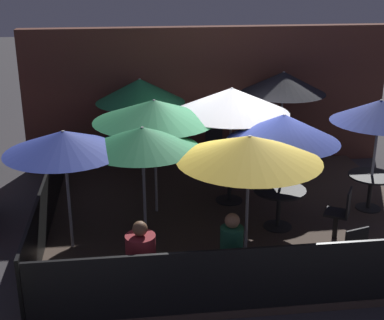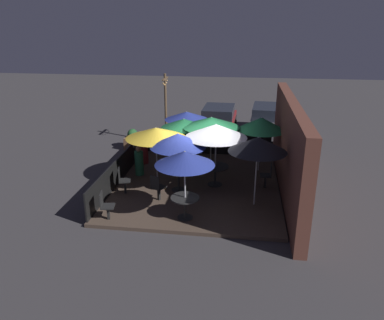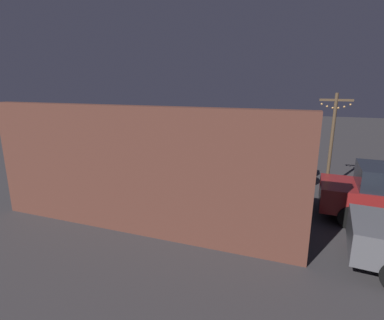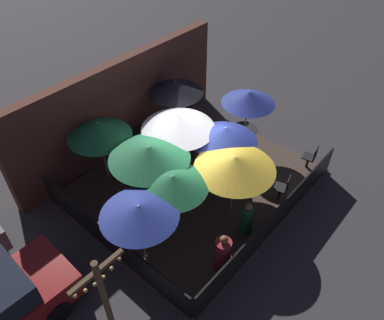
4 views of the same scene
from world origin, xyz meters
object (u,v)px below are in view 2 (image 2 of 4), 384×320
patron_0 (143,151)px  light_post (166,105)px  patio_umbrella_1 (178,140)px  patio_umbrella_5 (187,116)px  patio_chair_2 (267,175)px  patio_umbrella_7 (184,123)px  patio_umbrella_4 (261,124)px  patio_umbrella_8 (258,144)px  patio_chair_0 (157,187)px  patio_chair_3 (105,205)px  patio_umbrella_6 (211,122)px  planter_box (133,140)px  patio_umbrella_0 (185,158)px  dining_table_0 (185,201)px  patio_chair_1 (123,180)px  patio_umbrella_2 (216,131)px  patio_umbrella_3 (156,133)px  parked_car_0 (218,121)px  dining_table_2 (215,170)px  parked_car_1 (267,120)px  dining_table_1 (178,175)px  patron_1 (139,162)px

patron_0 → light_post: bearing=95.7°
patio_umbrella_1 → patio_umbrella_5: patio_umbrella_1 is taller
patio_chair_2 → patio_umbrella_7: bearing=-27.5°
patio_umbrella_4 → patio_umbrella_8: 3.12m
patron_0 → patio_chair_0: bearing=-55.6°
patio_chair_3 → patio_umbrella_6: bearing=48.4°
planter_box → light_post: size_ratio=0.28×
patio_umbrella_0 → patio_umbrella_1: patio_umbrella_0 is taller
dining_table_0 → patio_chair_1: 2.84m
patio_umbrella_6 → patio_umbrella_0: bearing=-5.7°
patio_umbrella_2 → patio_umbrella_3: patio_umbrella_2 is taller
patio_umbrella_5 → patio_umbrella_7: 1.25m
patio_umbrella_5 → patio_chair_0: size_ratio=2.19×
patio_umbrella_2 → patio_chair_1: 3.71m
patio_umbrella_0 → patio_umbrella_6: (-4.13, 0.41, 0.04)m
patio_umbrella_4 → patio_chair_1: 5.77m
patio_umbrella_4 → patio_chair_2: 2.24m
patio_umbrella_0 → patio_umbrella_3: bearing=-151.6°
patio_umbrella_2 → dining_table_0: bearing=-15.1°
dining_table_0 → patio_chair_0: 1.53m
patio_umbrella_8 → parked_car_0: 8.46m
dining_table_2 → parked_car_1: bearing=163.0°
patio_chair_3 → parked_car_1: size_ratio=0.20×
dining_table_0 → patio_umbrella_2: bearing=164.9°
patio_umbrella_6 → parked_car_0: bearing=-179.4°
patio_umbrella_6 → patio_chair_0: bearing=-26.3°
parked_car_0 → patio_chair_1: bearing=-17.6°
patio_umbrella_1 → dining_table_2: 1.91m
parked_car_0 → patio_umbrella_2: bearing=4.9°
dining_table_2 → patio_chair_0: patio_chair_0 is taller
planter_box → light_post: bearing=121.1°
patio_umbrella_8 → parked_car_0: (-8.15, -1.78, -1.37)m
patio_umbrella_4 → patio_umbrella_7: bearing=-91.4°
patio_umbrella_4 → patron_0: 5.08m
patio_chair_2 → patio_chair_3: size_ratio=1.05×
patio_umbrella_5 → patio_chair_0: 4.80m
light_post → patio_umbrella_7: bearing=23.6°
patio_umbrella_3 → patio_chair_1: patio_umbrella_3 is taller
patio_umbrella_8 → patio_umbrella_3: bearing=-113.6°
dining_table_1 → planter_box: (-4.78, -3.10, -0.30)m
patio_umbrella_4 → patio_umbrella_6: bearing=-84.5°
patio_chair_1 → patron_0: patron_0 is taller
patio_umbrella_2 → patio_umbrella_5: bearing=-153.2°
planter_box → light_post: (-0.90, 1.49, 1.56)m
dining_table_1 → planter_box: planter_box is taller
dining_table_0 → light_post: 8.07m
patio_umbrella_1 → patio_umbrella_4: (-2.34, 2.91, 0.08)m
patio_umbrella_5 → patron_1: (2.43, -1.53, -1.33)m
dining_table_2 → patron_1: size_ratio=0.84×
patio_umbrella_8 → planter_box: size_ratio=2.41×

